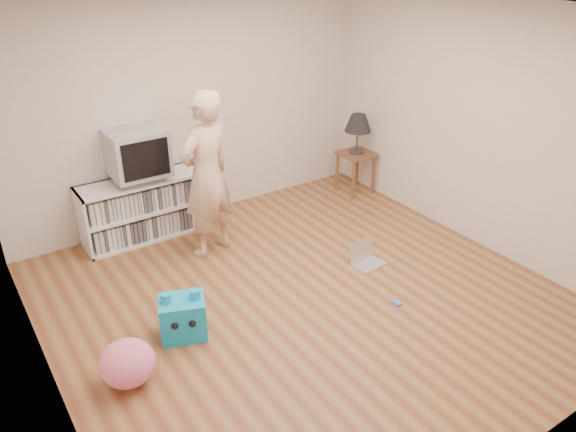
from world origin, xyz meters
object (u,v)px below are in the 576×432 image
(plush_blue, at_px, (183,317))
(crt_tv, at_px, (137,152))
(dvd_deck, at_px, (140,177))
(side_table, at_px, (356,162))
(table_lamp, at_px, (358,124))
(media_unit, at_px, (144,208))
(person, at_px, (207,175))
(plush_pink, at_px, (127,363))
(laptop, at_px, (365,258))

(plush_blue, bearing_deg, crt_tv, 99.05)
(dvd_deck, distance_m, crt_tv, 0.29)
(side_table, xyz_separation_m, table_lamp, (0.00, 0.00, 0.53))
(table_lamp, height_order, plush_blue, table_lamp)
(media_unit, bearing_deg, dvd_deck, -90.00)
(dvd_deck, xyz_separation_m, person, (0.46, -0.71, 0.16))
(dvd_deck, bearing_deg, plush_pink, -114.40)
(dvd_deck, distance_m, side_table, 2.82)
(side_table, xyz_separation_m, plush_blue, (-3.16, -1.50, -0.23))
(table_lamp, bearing_deg, dvd_deck, 172.40)
(person, bearing_deg, laptop, 119.01)
(person, distance_m, plush_pink, 2.17)
(person, distance_m, laptop, 1.87)
(crt_tv, xyz_separation_m, laptop, (1.69, -1.84, -0.96))
(media_unit, distance_m, person, 1.02)
(table_lamp, bearing_deg, crt_tv, 172.47)
(crt_tv, bearing_deg, plush_pink, -114.44)
(side_table, bearing_deg, plush_pink, -154.48)
(plush_pink, bearing_deg, person, 45.17)
(plush_blue, bearing_deg, table_lamp, 46.28)
(plush_blue, distance_m, plush_pink, 0.66)
(crt_tv, distance_m, person, 0.85)
(media_unit, height_order, plush_pink, media_unit)
(side_table, xyz_separation_m, laptop, (-1.08, -1.47, -0.35))
(media_unit, bearing_deg, plush_pink, -114.25)
(media_unit, distance_m, table_lamp, 2.86)
(side_table, bearing_deg, laptop, -126.26)
(crt_tv, bearing_deg, plush_blue, -101.80)
(plush_pink, bearing_deg, crt_tv, 65.56)
(crt_tv, height_order, plush_pink, crt_tv)
(crt_tv, bearing_deg, person, -56.74)
(person, xyz_separation_m, plush_pink, (-1.44, -1.45, -0.71))
(person, bearing_deg, dvd_deck, -75.18)
(laptop, bearing_deg, crt_tv, 126.63)
(table_lamp, distance_m, plush_pink, 4.23)
(crt_tv, xyz_separation_m, side_table, (2.77, -0.37, -0.60))
(table_lamp, height_order, laptop, table_lamp)
(table_lamp, height_order, person, person)
(crt_tv, height_order, table_lamp, crt_tv)
(person, distance_m, plush_blue, 1.61)
(table_lamp, height_order, plush_pink, table_lamp)
(dvd_deck, bearing_deg, side_table, -7.60)
(media_unit, relative_size, person, 0.78)
(media_unit, distance_m, crt_tv, 0.67)
(person, bearing_deg, table_lamp, 170.04)
(person, bearing_deg, side_table, 170.04)
(table_lamp, relative_size, person, 0.29)
(table_lamp, xyz_separation_m, plush_pink, (-3.75, -1.79, -0.76))
(media_unit, relative_size, table_lamp, 2.72)
(crt_tv, height_order, person, person)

